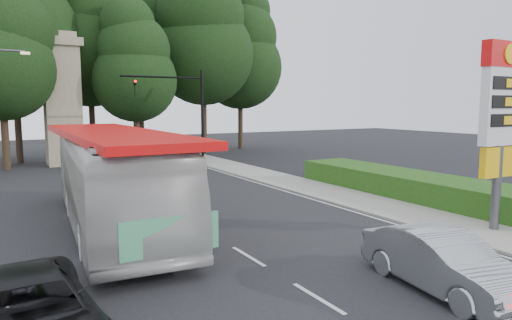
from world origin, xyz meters
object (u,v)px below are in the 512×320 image
traffic_signal_mast (185,104)px  transit_bus (113,180)px  suv_charcoal (27,317)px  sedan_silver (443,261)px  gas_station_pylon (502,110)px  monument (62,99)px

traffic_signal_mast → transit_bus: (-8.45, -14.46, -2.83)m
suv_charcoal → sedan_silver: bearing=-15.1°
gas_station_pylon → monument: bearing=111.8°
gas_station_pylon → suv_charcoal: 15.86m
traffic_signal_mast → monument: (-7.68, 6.00, 0.43)m
traffic_signal_mast → suv_charcoal: 26.01m
traffic_signal_mast → sedan_silver: bearing=-96.2°
gas_station_pylon → transit_bus: gas_station_pylon is taller
monument → gas_station_pylon: bearing=-68.2°
gas_station_pylon → sedan_silver: 7.67m
monument → sedan_silver: bearing=-80.7°
gas_station_pylon → monument: 30.17m
traffic_signal_mast → suv_charcoal: size_ratio=1.34×
gas_station_pylon → sedan_silver: bearing=-157.0°
traffic_signal_mast → monument: bearing=142.0°
monument → suv_charcoal: monument is taller
gas_station_pylon → transit_bus: bearing=147.8°
monument → suv_charcoal: size_ratio=1.87×
gas_station_pylon → suv_charcoal: size_ratio=1.28×
gas_station_pylon → traffic_signal_mast: traffic_signal_mast is taller
gas_station_pylon → traffic_signal_mast: bearing=99.1°
gas_station_pylon → suv_charcoal: bearing=-177.0°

